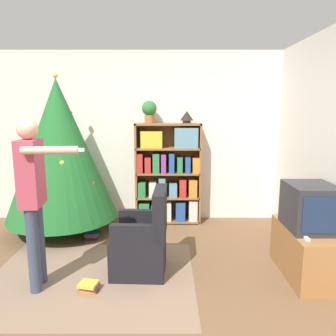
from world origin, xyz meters
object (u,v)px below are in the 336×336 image
bookshelf (170,175)px  potted_plant (151,110)px  television (311,207)px  christmas_tree (61,150)px  armchair (144,243)px  table_lamp (188,116)px  standing_person (34,190)px

bookshelf → potted_plant: bearing=178.5°
bookshelf → television: (1.45, -1.66, 0.01)m
christmas_tree → armchair: size_ratio=2.41×
christmas_tree → potted_plant: christmas_tree is taller
potted_plant → christmas_tree: bearing=-162.1°
bookshelf → potted_plant: (-0.28, 0.01, 0.97)m
christmas_tree → armchair: (1.23, -1.20, -0.86)m
television → table_lamp: bearing=125.2°
bookshelf → christmas_tree: (-1.51, -0.39, 0.43)m
armchair → standing_person: standing_person is taller
potted_plant → bookshelf: bearing=-1.5°
christmas_tree → armchair: bearing=-44.2°
bookshelf → christmas_tree: size_ratio=0.69×
christmas_tree → armchair: 1.92m
christmas_tree → standing_person: 1.54m
armchair → christmas_tree: bearing=-131.7°
television → standing_person: (-2.73, -0.23, 0.23)m
standing_person → potted_plant: 2.27m
bookshelf → potted_plant: size_ratio=4.65×
television → potted_plant: (-1.73, 1.67, 0.97)m
christmas_tree → table_lamp: (1.78, 0.40, 0.45)m
christmas_tree → table_lamp: christmas_tree is taller
table_lamp → bookshelf: bearing=-178.4°
armchair → standing_person: (-1.00, -0.31, 0.66)m
television → table_lamp: table_lamp is taller
television → standing_person: standing_person is taller
television → armchair: bearing=177.4°
christmas_tree → standing_person: christmas_tree is taller
potted_plant → standing_person: bearing=-117.7°
standing_person → potted_plant: (1.00, 1.90, 0.73)m
television → standing_person: bearing=-175.1°
bookshelf → christmas_tree: bearing=-165.6°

